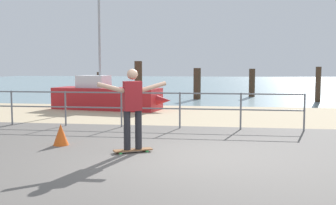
{
  "coord_description": "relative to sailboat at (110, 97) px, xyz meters",
  "views": [
    {
      "loc": [
        0.91,
        -7.64,
        1.79
      ],
      "look_at": [
        -0.48,
        2.0,
        0.9
      ],
      "focal_mm": 42.77,
      "sensor_mm": 36.0,
      "label": 1
    }
  ],
  "objects": [
    {
      "name": "ground_plane",
      "position": [
        3.75,
        -9.16,
        -0.52
      ],
      "size": [
        24.0,
        10.0,
        0.04
      ],
      "primitive_type": "cube",
      "color": "#605B56",
      "rests_on": "ground"
    },
    {
      "name": "beach_strip",
      "position": [
        3.75,
        -1.16,
        -0.52
      ],
      "size": [
        24.0,
        6.0,
        0.04
      ],
      "primitive_type": "cube",
      "color": "tan",
      "rests_on": "ground"
    },
    {
      "name": "sea_surface",
      "position": [
        3.75,
        26.84,
        -0.52
      ],
      "size": [
        72.0,
        50.0,
        0.04
      ],
      "primitive_type": "cube",
      "color": "#75939E",
      "rests_on": "ground"
    },
    {
      "name": "railing_fence",
      "position": [
        0.82,
        -4.56,
        0.18
      ],
      "size": [
        12.01,
        0.05,
        1.05
      ],
      "color": "slate",
      "rests_on": "ground"
    },
    {
      "name": "sailboat",
      "position": [
        0.0,
        0.0,
        0.0
      ],
      "size": [
        5.06,
        2.14,
        4.84
      ],
      "color": "#B21E23",
      "rests_on": "ground"
    },
    {
      "name": "skateboard",
      "position": [
        2.79,
        -7.89,
        -0.45
      ],
      "size": [
        0.8,
        0.56,
        0.08
      ],
      "color": "brown",
      "rests_on": "ground"
    },
    {
      "name": "skateboarder",
      "position": [
        2.79,
        -7.89,
        0.5
      ],
      "size": [
        1.31,
        0.77,
        1.65
      ],
      "color": "#26262B",
      "rests_on": "skateboard"
    },
    {
      "name": "groyne_post_0",
      "position": [
        -2.88,
        7.42,
        0.19
      ],
      "size": [
        0.26,
        0.26,
        1.43
      ],
      "primitive_type": "cylinder",
      "color": "#422D1E",
      "rests_on": "ground"
    },
    {
      "name": "groyne_post_1",
      "position": [
        0.14,
        4.69,
        0.5
      ],
      "size": [
        0.4,
        0.4,
        2.05
      ],
      "primitive_type": "cylinder",
      "color": "#422D1E",
      "rests_on": "ground"
    },
    {
      "name": "groyne_post_2",
      "position": [
        3.16,
        5.55,
        0.32
      ],
      "size": [
        0.39,
        0.39,
        1.68
      ],
      "primitive_type": "cylinder",
      "color": "#422D1E",
      "rests_on": "ground"
    },
    {
      "name": "groyne_post_3",
      "position": [
        6.17,
        7.75,
        0.3
      ],
      "size": [
        0.35,
        0.35,
        1.64
      ],
      "primitive_type": "cylinder",
      "color": "#422D1E",
      "rests_on": "ground"
    },
    {
      "name": "groyne_post_4",
      "position": [
        9.19,
        4.77,
        0.36
      ],
      "size": [
        0.27,
        0.27,
        1.76
      ],
      "primitive_type": "cylinder",
      "color": "#422D1E",
      "rests_on": "ground"
    },
    {
      "name": "traffic_cone",
      "position": [
        1.02,
        -7.39,
        -0.27
      ],
      "size": [
        0.36,
        0.36,
        0.5
      ],
      "primitive_type": "cone",
      "color": "#E55919",
      "rests_on": "ground"
    }
  ]
}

